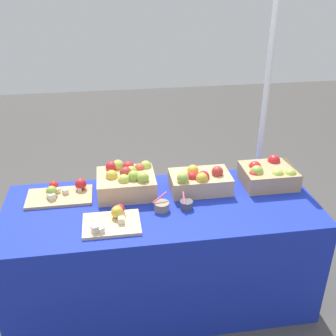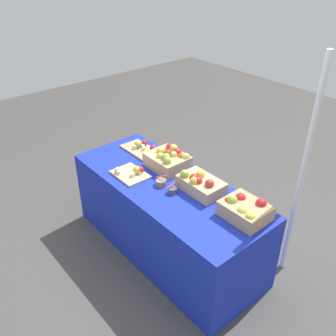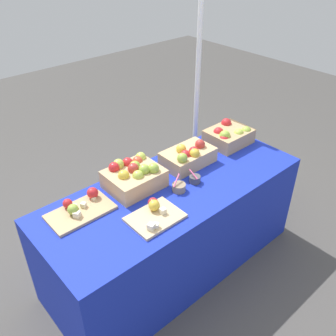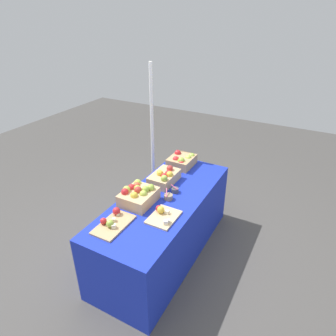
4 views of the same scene
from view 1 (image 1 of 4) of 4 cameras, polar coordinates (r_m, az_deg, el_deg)
ground_plane at (r=2.94m, az=-0.82°, el=-17.43°), size 10.00×10.00×0.00m
table at (r=2.69m, az=-0.87°, el=-11.83°), size 1.90×0.76×0.74m
apple_crate_left at (r=2.73m, az=13.80°, el=-0.92°), size 0.34×0.28×0.16m
apple_crate_middle at (r=2.59m, az=4.46°, el=-1.80°), size 0.38×0.24×0.17m
apple_crate_right at (r=2.57m, az=-5.80°, el=-1.82°), size 0.36×0.30×0.18m
cutting_board_front at (r=2.32m, az=-7.67°, el=-7.25°), size 0.32×0.24×0.09m
cutting_board_back at (r=2.63m, az=-14.73°, el=-3.44°), size 0.40×0.23×0.09m
sample_bowl_near at (r=2.43m, az=2.58°, el=-5.12°), size 0.08×0.09×0.09m
sample_bowl_mid at (r=2.41m, az=-0.90°, el=-5.37°), size 0.10×0.09×0.10m
tent_pole at (r=3.14m, az=13.12°, el=5.98°), size 0.04×0.04×1.93m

